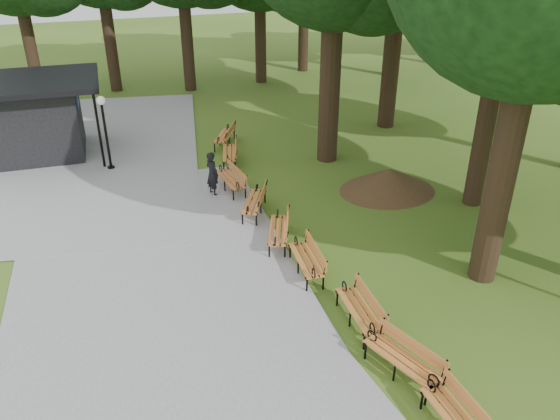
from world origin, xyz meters
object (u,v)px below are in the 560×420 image
object	(u,v)px
kiosk	(29,118)
bench_9	(224,136)
dirt_mound	(388,180)
bench_6	(254,202)
bench_4	(306,260)
bench_8	(229,153)
bench_3	(359,310)
lamp_post	(103,117)
bench_7	(230,179)
person	(212,174)
bench_2	(402,360)
bench_5	(278,230)

from	to	relation	value
kiosk	bench_9	size ratio (longest dim) A/B	2.63
dirt_mound	bench_6	world-z (taller)	bench_6
bench_4	bench_8	bearing A→B (deg)	-174.94
bench_3	lamp_post	bearing A→B (deg)	-153.76
bench_6	bench_7	distance (m)	1.95
person	bench_6	distance (m)	2.10
person	bench_4	xyz separation A→B (m)	(1.26, -5.59, -0.35)
bench_3	bench_7	distance (m)	8.14
kiosk	bench_4	xyz separation A→B (m)	(7.25, -11.56, -1.13)
person	bench_2	size ratio (longest dim) A/B	0.83
bench_4	bench_5	size ratio (longest dim) A/B	1.00
kiosk	bench_3	size ratio (longest dim) A/B	2.63
dirt_mound	bench_9	bearing A→B (deg)	125.15
lamp_post	bench_4	world-z (taller)	lamp_post
kiosk	bench_3	world-z (taller)	kiosk
bench_2	bench_7	bearing A→B (deg)	167.36
dirt_mound	bench_8	bearing A→B (deg)	137.54
kiosk	bench_5	size ratio (longest dim) A/B	2.63
kiosk	lamp_post	xyz separation A→B (m)	(2.77, -2.50, 0.52)
bench_4	lamp_post	bearing A→B (deg)	-148.77
bench_3	bench_5	xyz separation A→B (m)	(-0.58, 4.14, 0.00)
person	bench_3	size ratio (longest dim) A/B	0.83
lamp_post	bench_5	size ratio (longest dim) A/B	1.51
dirt_mound	bench_8	xyz separation A→B (m)	(-4.65, 4.25, 0.02)
lamp_post	bench_9	world-z (taller)	lamp_post
lamp_post	bench_2	bearing A→B (deg)	-69.46
dirt_mound	bench_2	bearing A→B (deg)	-117.25
person	bench_7	size ratio (longest dim) A/B	0.83
lamp_post	bench_6	bearing A→B (deg)	-51.98
bench_5	bench_9	xyz separation A→B (m)	(0.46, 8.31, 0.00)
lamp_post	bench_7	size ratio (longest dim) A/B	1.51
bench_3	kiosk	bearing A→B (deg)	-148.11
person	bench_5	world-z (taller)	person
person	bench_4	size ratio (longest dim) A/B	0.83
bench_5	lamp_post	bearing A→B (deg)	-128.17
bench_7	bench_2	bearing A→B (deg)	-0.41
bench_2	bench_9	world-z (taller)	same
bench_4	bench_2	bearing A→B (deg)	11.44
person	bench_2	xyz separation A→B (m)	(1.74, -9.79, -0.35)
bench_4	bench_7	world-z (taller)	same
kiosk	bench_4	distance (m)	13.69
lamp_post	bench_8	xyz separation A→B (m)	(4.46, -0.95, -1.65)
bench_6	bench_5	bearing A→B (deg)	31.10
dirt_mound	bench_7	size ratio (longest dim) A/B	1.53
bench_7	bench_8	size ratio (longest dim) A/B	1.00
bench_2	bench_4	bearing A→B (deg)	167.56
lamp_post	bench_6	size ratio (longest dim) A/B	1.51
dirt_mound	bench_6	distance (m)	4.96
person	bench_9	xyz separation A→B (m)	(1.53, 4.45, -0.35)
dirt_mound	bench_2	size ratio (longest dim) A/B	1.53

